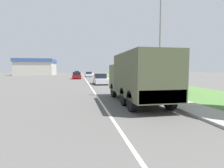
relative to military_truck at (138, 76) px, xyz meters
The scene contains 12 objects.
ground_plane 28.72m from the military_truck, 94.50° to the left, with size 180.00×180.00×0.00m, color #565451.
lane_centre_stripe 28.72m from the military_truck, 94.50° to the left, with size 0.12×120.00×0.00m.
sidewalk_right 28.72m from the military_truck, 85.50° to the left, with size 1.80×120.00×0.12m.
grass_strip_right 29.39m from the military_truck, 76.91° to the left, with size 7.00×120.00×0.02m.
military_truck is the anchor object (origin of this frame).
car_nearest_ahead 14.55m from the military_truck, 92.47° to the left, with size 1.77×4.73×1.51m.
car_second_ahead 29.61m from the military_truck, 98.00° to the left, with size 1.89×3.98×1.51m.
car_third_ahead 40.55m from the military_truck, 91.20° to the left, with size 1.89×4.32×1.41m.
car_fourth_ahead 51.23m from the military_truck, 94.87° to the left, with size 1.72×4.28×1.57m.
pickup_truck 7.54m from the military_truck, 52.82° to the left, with size 1.96×5.51×1.75m.
lamp_post 4.53m from the military_truck, 44.26° to the left, with size 1.69×0.24×8.08m.
building_distant 62.27m from the military_truck, 107.89° to the left, with size 12.99×13.67×5.86m.
Camera 1 is at (-1.36, 1.08, 2.10)m, focal length 28.00 mm.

